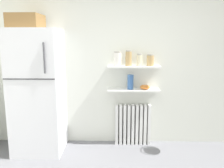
% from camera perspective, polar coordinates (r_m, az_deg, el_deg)
% --- Properties ---
extents(back_wall, '(7.04, 0.10, 2.60)m').
position_cam_1_polar(back_wall, '(3.75, 3.48, 5.03)').
color(back_wall, silver).
rests_on(back_wall, ground_plane).
extents(refrigerator, '(0.70, 0.68, 2.02)m').
position_cam_1_polar(refrigerator, '(3.62, -17.72, -1.16)').
color(refrigerator, silver).
rests_on(refrigerator, ground_plane).
extents(radiator, '(0.57, 0.12, 0.65)m').
position_cam_1_polar(radiator, '(3.85, 5.08, -9.79)').
color(radiator, white).
rests_on(radiator, ground_plane).
extents(wall_shelf_lower, '(0.80, 0.22, 0.02)m').
position_cam_1_polar(wall_shelf_lower, '(3.66, 5.26, -1.44)').
color(wall_shelf_lower, white).
extents(wall_shelf_upper, '(0.80, 0.22, 0.02)m').
position_cam_1_polar(wall_shelf_upper, '(3.60, 5.36, 4.24)').
color(wall_shelf_upper, white).
extents(storage_jar_0, '(0.12, 0.12, 0.22)m').
position_cam_1_polar(storage_jar_0, '(3.57, 1.40, 6.19)').
color(storage_jar_0, silver).
rests_on(storage_jar_0, wall_shelf_upper).
extents(storage_jar_1, '(0.09, 0.09, 0.24)m').
position_cam_1_polar(storage_jar_1, '(3.58, 4.06, 6.31)').
color(storage_jar_1, tan).
rests_on(storage_jar_1, wall_shelf_upper).
extents(storage_jar_2, '(0.08, 0.08, 0.18)m').
position_cam_1_polar(storage_jar_2, '(3.59, 6.71, 5.87)').
color(storage_jar_2, beige).
rests_on(storage_jar_2, wall_shelf_upper).
extents(storage_jar_3, '(0.11, 0.11, 0.18)m').
position_cam_1_polar(storage_jar_3, '(3.61, 9.33, 5.77)').
color(storage_jar_3, tan).
rests_on(storage_jar_3, wall_shelf_upper).
extents(vase, '(0.09, 0.09, 0.23)m').
position_cam_1_polar(vase, '(3.63, 4.52, 0.49)').
color(vase, '#38609E').
rests_on(vase, wall_shelf_lower).
extents(shelf_bowl, '(0.15, 0.15, 0.07)m').
position_cam_1_polar(shelf_bowl, '(3.66, 8.04, -0.73)').
color(shelf_bowl, orange).
rests_on(shelf_bowl, wall_shelf_lower).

